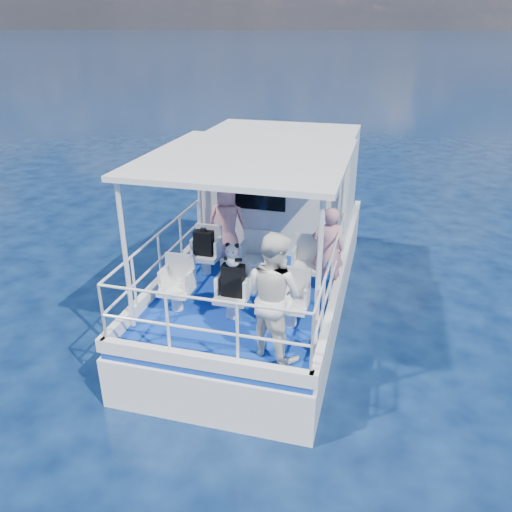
{
  "coord_description": "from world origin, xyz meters",
  "views": [
    {
      "loc": [
        2.03,
        -7.31,
        4.92
      ],
      "look_at": [
        0.19,
        -0.4,
        1.63
      ],
      "focal_mm": 35.0,
      "sensor_mm": 36.0,
      "label": 1
    }
  ],
  "objects_px": {
    "passenger_port_fwd": "(227,223)",
    "backpack_center": "(233,280)",
    "passenger_stbd_aft": "(273,295)",
    "panda": "(232,255)"
  },
  "relations": [
    {
      "from": "passenger_stbd_aft",
      "to": "panda",
      "type": "xyz_separation_m",
      "value": [
        -0.77,
        0.7,
        0.18
      ]
    },
    {
      "from": "passenger_port_fwd",
      "to": "passenger_stbd_aft",
      "type": "distance_m",
      "value": 3.05
    },
    {
      "from": "passenger_stbd_aft",
      "to": "panda",
      "type": "bearing_deg",
      "value": -15.06
    },
    {
      "from": "passenger_port_fwd",
      "to": "backpack_center",
      "type": "xyz_separation_m",
      "value": [
        0.72,
        -1.94,
        -0.12
      ]
    },
    {
      "from": "passenger_port_fwd",
      "to": "backpack_center",
      "type": "height_order",
      "value": "passenger_port_fwd"
    },
    {
      "from": "passenger_port_fwd",
      "to": "passenger_stbd_aft",
      "type": "relative_size",
      "value": 0.86
    },
    {
      "from": "passenger_stbd_aft",
      "to": "backpack_center",
      "type": "distance_m",
      "value": 1.08
    },
    {
      "from": "passenger_port_fwd",
      "to": "backpack_center",
      "type": "distance_m",
      "value": 2.07
    },
    {
      "from": "passenger_stbd_aft",
      "to": "panda",
      "type": "height_order",
      "value": "passenger_stbd_aft"
    },
    {
      "from": "passenger_port_fwd",
      "to": "panda",
      "type": "xyz_separation_m",
      "value": [
        0.73,
        -1.96,
        0.3
      ]
    }
  ]
}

